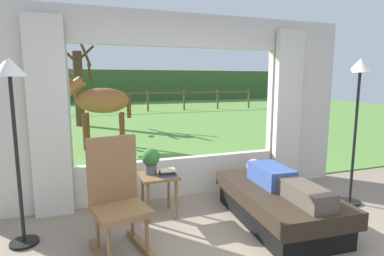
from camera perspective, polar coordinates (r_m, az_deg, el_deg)
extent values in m
cube|color=beige|center=(4.24, -29.14, 2.48)|extent=(1.15, 0.12, 2.55)
cube|color=beige|center=(5.36, 19.11, 4.21)|extent=(1.15, 0.12, 2.55)
cube|color=beige|center=(4.58, -1.97, -8.78)|extent=(2.90, 0.12, 0.55)
cube|color=beige|center=(4.42, -2.12, 17.46)|extent=(2.90, 0.12, 0.45)
cube|color=beige|center=(4.06, -24.71, 1.50)|extent=(0.44, 0.10, 2.40)
cube|color=beige|center=(5.05, 17.09, 3.20)|extent=(0.44, 0.10, 2.40)
cube|color=#568438|center=(15.21, -14.65, 2.30)|extent=(36.00, 21.68, 0.02)
cube|color=#3C5D2E|center=(24.94, -16.86, 7.39)|extent=(36.00, 2.00, 2.40)
cube|color=black|center=(3.92, 15.29, -14.64)|extent=(0.93, 1.61, 0.24)
cube|color=#2D2319|center=(3.84, 15.42, -11.77)|extent=(1.01, 1.75, 0.18)
cube|color=#334C8C|center=(3.90, 14.27, -8.33)|extent=(0.38, 0.62, 0.22)
cube|color=#4C4238|center=(3.45, 19.91, -11.21)|extent=(0.32, 0.70, 0.18)
sphere|color=tan|center=(4.21, 11.29, -6.94)|extent=(0.20, 0.20, 0.20)
cube|color=brown|center=(3.10, -12.90, -14.57)|extent=(0.57, 0.57, 0.06)
cube|color=brown|center=(3.18, -14.38, -7.55)|extent=(0.48, 0.16, 0.68)
cube|color=brown|center=(3.35, -9.20, -20.45)|extent=(0.20, 0.68, 0.06)
cylinder|color=brown|center=(2.99, -15.00, -19.98)|extent=(0.04, 0.04, 0.38)
cylinder|color=brown|center=(3.10, -8.28, -18.68)|extent=(0.04, 0.04, 0.38)
cylinder|color=brown|center=(3.30, -16.94, -17.18)|extent=(0.04, 0.04, 0.38)
cylinder|color=brown|center=(3.40, -10.84, -16.16)|extent=(0.04, 0.04, 0.38)
cube|color=brown|center=(3.85, -6.13, -8.71)|extent=(0.44, 0.44, 0.03)
cylinder|color=brown|center=(3.75, -8.03, -13.48)|extent=(0.04, 0.04, 0.49)
cylinder|color=brown|center=(3.82, -2.91, -12.93)|extent=(0.04, 0.04, 0.49)
cylinder|color=brown|center=(4.06, -9.04, -11.72)|extent=(0.04, 0.04, 0.49)
cylinder|color=brown|center=(4.13, -4.31, -11.26)|extent=(0.04, 0.04, 0.49)
cylinder|color=#4C5156|center=(3.86, -7.53, -7.49)|extent=(0.14, 0.14, 0.12)
sphere|color=#2D6B2D|center=(3.83, -7.57, -5.34)|extent=(0.22, 0.22, 0.22)
cube|color=#23478C|center=(3.81, -4.48, -8.45)|extent=(0.20, 0.16, 0.02)
cube|color=black|center=(3.80, -4.58, -8.09)|extent=(0.19, 0.16, 0.03)
cube|color=beige|center=(3.79, -4.50, -7.69)|extent=(0.19, 0.14, 0.02)
cylinder|color=black|center=(3.80, -28.32, -17.95)|extent=(0.28, 0.28, 0.03)
cylinder|color=black|center=(3.52, -29.31, -5.72)|extent=(0.04, 0.04, 1.69)
cone|color=white|center=(3.43, -30.50, 9.63)|extent=(0.32, 0.32, 0.18)
cylinder|color=black|center=(4.86, 26.87, -11.95)|extent=(0.28, 0.28, 0.03)
cylinder|color=black|center=(4.64, 27.60, -1.94)|extent=(0.04, 0.04, 1.75)
cone|color=white|center=(4.58, 28.48, 10.01)|extent=(0.32, 0.32, 0.18)
ellipsoid|color=brown|center=(7.75, -15.96, 4.85)|extent=(1.32, 0.79, 0.60)
cylinder|color=brown|center=(7.85, -21.02, 6.94)|extent=(0.64, 0.37, 0.53)
ellipsoid|color=brown|center=(7.90, -22.80, 7.93)|extent=(0.51, 0.29, 0.24)
cube|color=#593319|center=(7.83, -20.46, 7.17)|extent=(0.44, 0.16, 0.32)
cylinder|color=#593319|center=(7.71, -11.47, 3.88)|extent=(0.12, 0.12, 0.55)
cylinder|color=#593319|center=(7.73, -18.96, -0.70)|extent=(0.11, 0.11, 0.85)
cylinder|color=#593319|center=(8.05, -18.57, -0.33)|extent=(0.11, 0.11, 0.85)
cylinder|color=#593319|center=(7.63, -12.75, -0.57)|extent=(0.11, 0.11, 0.85)
cylinder|color=#593319|center=(7.94, -12.59, -0.19)|extent=(0.11, 0.11, 0.85)
cylinder|color=#4C3823|center=(11.82, -20.00, 6.72)|extent=(0.32, 0.32, 2.63)
cylinder|color=#47331E|center=(11.71, -18.85, 12.53)|extent=(0.39, 0.66, 0.75)
cylinder|color=#47331E|center=(11.57, -21.12, 11.88)|extent=(0.68, 0.46, 0.66)
cylinder|color=#47331E|center=(12.16, -19.33, 12.38)|extent=(0.81, 0.56, 0.73)
cylinder|color=#47331E|center=(11.78, -18.17, 9.39)|extent=(0.20, 0.99, 0.74)
cylinder|color=#47331E|center=(11.61, -22.20, 10.35)|extent=(0.67, 1.09, 0.67)
cylinder|color=brown|center=(16.36, -29.19, 3.88)|extent=(0.10, 0.10, 1.10)
cylinder|color=brown|center=(16.15, -22.17, 4.30)|extent=(0.10, 0.10, 1.10)
cylinder|color=brown|center=(16.19, -15.07, 4.66)|extent=(0.10, 0.10, 1.10)
cylinder|color=brown|center=(16.48, -8.10, 4.94)|extent=(0.10, 0.10, 1.10)
cylinder|color=brown|center=(17.00, -1.46, 5.14)|extent=(0.10, 0.10, 1.10)
cylinder|color=brown|center=(17.73, 4.71, 5.26)|extent=(0.10, 0.10, 1.10)
cylinder|color=brown|center=(18.64, 10.34, 5.33)|extent=(0.10, 0.10, 1.10)
cube|color=brown|center=(16.17, -15.12, 6.07)|extent=(16.00, 0.06, 0.08)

